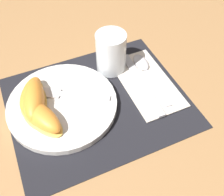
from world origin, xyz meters
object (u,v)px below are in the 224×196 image
object	(u,v)px
plate	(62,104)
citrus_wedge_1	(34,101)
juice_glass	(111,54)
citrus_wedge_0	(31,95)
fork	(63,94)
knife	(143,85)
spoon	(145,69)
citrus_wedge_3	(41,116)
citrus_wedge_2	(35,110)

from	to	relation	value
plate	citrus_wedge_1	size ratio (longest dim) A/B	1.96
plate	juice_glass	world-z (taller)	juice_glass
plate	citrus_wedge_0	xyz separation A→B (m)	(-0.06, 0.04, 0.02)
juice_glass	fork	size ratio (longest dim) A/B	0.61
knife	plate	bearing A→B (deg)	174.69
spoon	citrus_wedge_0	size ratio (longest dim) A/B	1.64
citrus_wedge_0	citrus_wedge_3	size ratio (longest dim) A/B	0.86
citrus_wedge_0	fork	bearing A→B (deg)	-13.57
citrus_wedge_2	citrus_wedge_3	size ratio (longest dim) A/B	0.83
plate	citrus_wedge_0	world-z (taller)	citrus_wedge_0
fork	citrus_wedge_0	size ratio (longest dim) A/B	1.51
knife	citrus_wedge_2	size ratio (longest dim) A/B	1.99
juice_glass	citrus_wedge_1	size ratio (longest dim) A/B	0.82
knife	citrus_wedge_2	world-z (taller)	citrus_wedge_2
knife	citrus_wedge_0	world-z (taller)	citrus_wedge_0
knife	citrus_wedge_1	bearing A→B (deg)	173.18
citrus_wedge_1	juice_glass	bearing A→B (deg)	16.30
citrus_wedge_3	knife	bearing A→B (deg)	3.03
knife	spoon	distance (m)	0.05
plate	fork	xyz separation A→B (m)	(0.01, 0.02, 0.01)
spoon	citrus_wedge_0	world-z (taller)	citrus_wedge_0
plate	fork	distance (m)	0.02
spoon	citrus_wedge_2	distance (m)	0.29
citrus_wedge_0	citrus_wedge_2	world-z (taller)	citrus_wedge_0
citrus_wedge_2	plate	bearing A→B (deg)	9.58
citrus_wedge_2	knife	bearing A→B (deg)	-1.79
citrus_wedge_0	citrus_wedge_1	world-z (taller)	citrus_wedge_1
juice_glass	citrus_wedge_3	bearing A→B (deg)	-153.11
fork	citrus_wedge_2	xyz separation A→B (m)	(-0.07, -0.03, 0.01)
spoon	citrus_wedge_3	xyz separation A→B (m)	(-0.28, -0.06, 0.02)
juice_glass	citrus_wedge_3	xyz separation A→B (m)	(-0.20, -0.10, -0.01)
plate	fork	world-z (taller)	fork
knife	spoon	xyz separation A→B (m)	(0.03, 0.04, 0.00)
spoon	citrus_wedge_1	size ratio (longest dim) A/B	1.46
citrus_wedge_2	juice_glass	bearing A→B (deg)	21.24
juice_glass	fork	xyz separation A→B (m)	(-0.14, -0.05, -0.03)
citrus_wedge_1	citrus_wedge_3	distance (m)	0.04
plate	citrus_wedge_1	bearing A→B (deg)	167.86
plate	spoon	size ratio (longest dim) A/B	1.34
spoon	fork	size ratio (longest dim) A/B	1.08
fork	citrus_wedge_1	bearing A→B (deg)	-173.70
plate	knife	bearing A→B (deg)	-5.31
citrus_wedge_1	citrus_wedge_3	xyz separation A→B (m)	(0.00, -0.04, -0.00)
spoon	citrus_wedge_1	distance (m)	0.28
juice_glass	spoon	bearing A→B (deg)	-31.72
fork	citrus_wedge_0	bearing A→B (deg)	166.43
plate	citrus_wedge_0	size ratio (longest dim) A/B	2.20
citrus_wedge_0	citrus_wedge_2	distance (m)	0.05
citrus_wedge_0	citrus_wedge_1	size ratio (longest dim) A/B	0.89
citrus_wedge_1	spoon	bearing A→B (deg)	2.97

